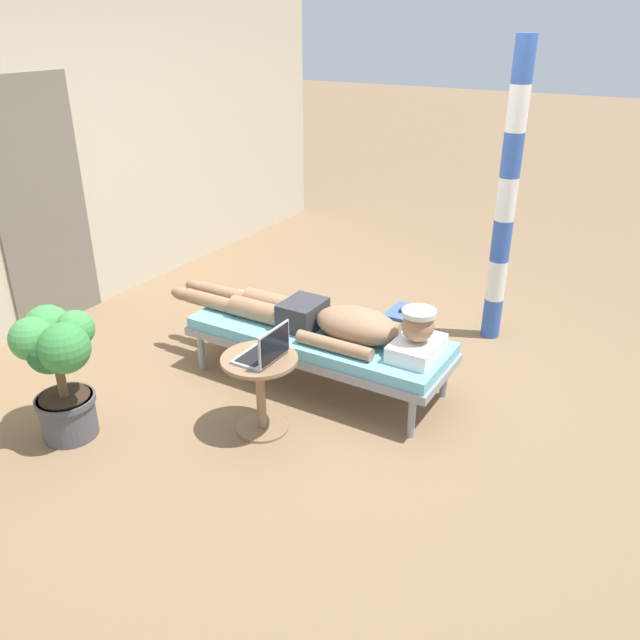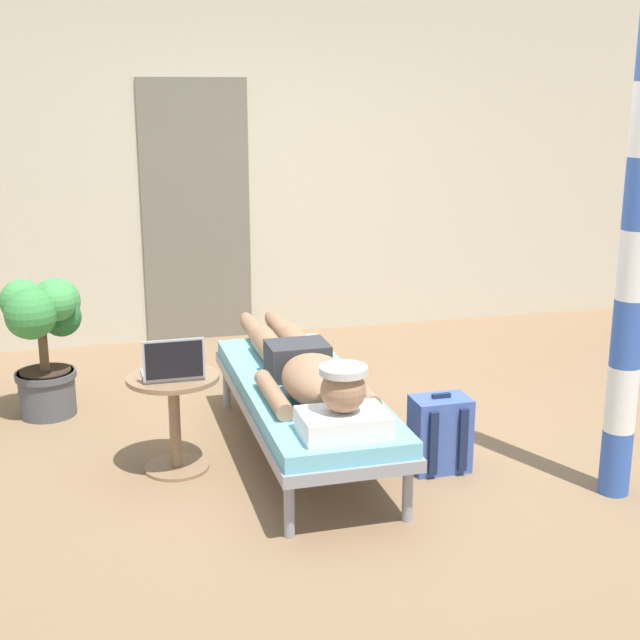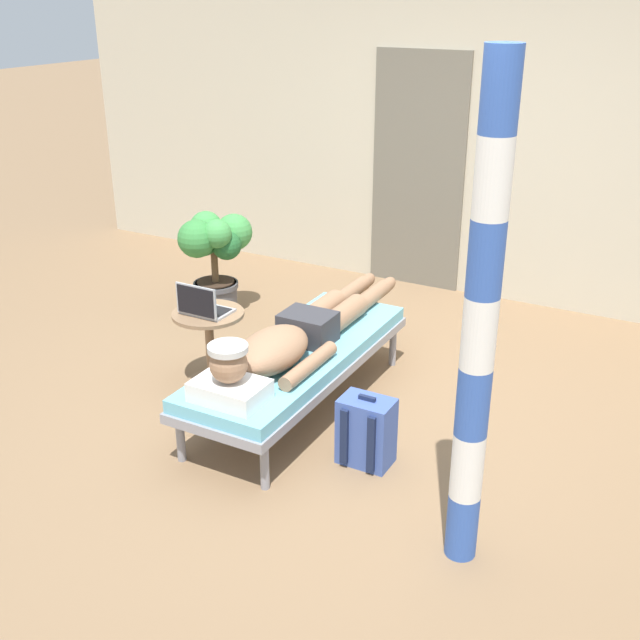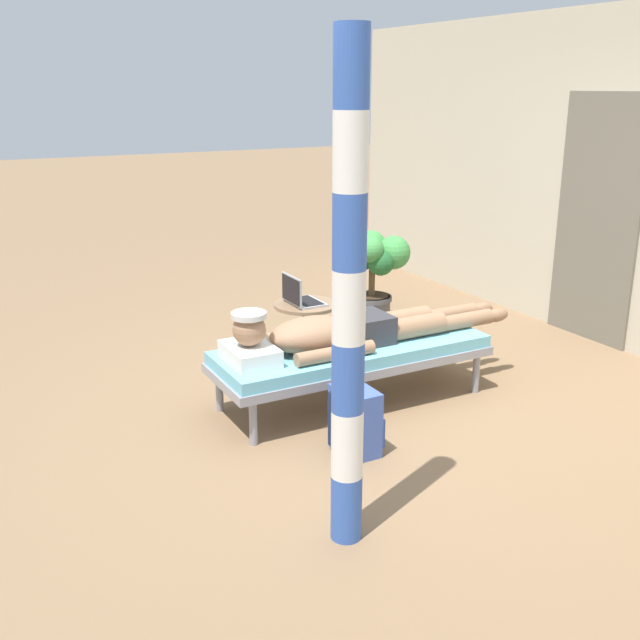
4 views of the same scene
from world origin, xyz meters
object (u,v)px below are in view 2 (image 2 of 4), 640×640
person_reclining (307,370)px  porch_post (634,265)px  backpack (439,434)px  potted_plant (42,328)px  side_table (174,406)px  laptop (173,368)px  lounge_chair (303,396)px

person_reclining → porch_post: 1.71m
backpack → potted_plant: size_ratio=0.50×
porch_post → potted_plant: bearing=145.7°
side_table → laptop: size_ratio=1.69×
backpack → porch_post: bearing=-33.8°
lounge_chair → porch_post: (1.39, -0.85, 0.81)m
laptop → porch_post: size_ratio=0.13×
lounge_chair → person_reclining: person_reclining is taller
lounge_chair → side_table: 0.69m
porch_post → side_table: bearing=157.6°
lounge_chair → backpack: 0.76m
potted_plant → porch_post: porch_post is taller
backpack → side_table: bearing=164.9°
potted_plant → person_reclining: bearing=-38.8°
backpack → lounge_chair: bearing=151.3°
laptop → lounge_chair: bearing=3.6°
lounge_chair → potted_plant: potted_plant is taller
backpack → potted_plant: bearing=145.6°
potted_plant → porch_post: bearing=-34.3°
potted_plant → porch_post: size_ratio=0.37×
side_table → backpack: (1.34, -0.36, -0.16)m
side_table → porch_post: 2.39m
side_table → porch_post: size_ratio=0.23×
potted_plant → backpack: bearing=-34.4°
person_reclining → porch_post: (1.39, -0.77, 0.64)m
potted_plant → lounge_chair: bearing=-36.9°
lounge_chair → porch_post: size_ratio=0.82×
potted_plant → porch_post: 3.39m
lounge_chair → side_table: bearing=179.4°
side_table → porch_post: porch_post is taller
backpack → potted_plant: 2.47m
backpack → porch_post: 1.31m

